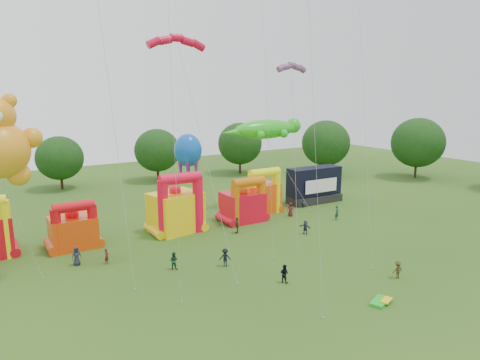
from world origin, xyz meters
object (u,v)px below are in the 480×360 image
stage_trailer (314,185)px  spectator_4 (237,225)px  spectator_0 (77,256)px  gecko_kite (280,158)px  bouncy_castle_2 (177,209)px  teddy_bear_kite (1,150)px  octopus_kite (197,177)px

stage_trailer → spectator_4: stage_trailer is taller
spectator_0 → spectator_4: 17.86m
gecko_kite → spectator_0: bearing=-166.7°
bouncy_castle_2 → teddy_bear_kite: bearing=-162.1°
bouncy_castle_2 → stage_trailer: size_ratio=0.86×
stage_trailer → gecko_kite: gecko_kite is taller
spectator_4 → spectator_0: bearing=-65.1°
spectator_0 → spectator_4: (17.86, -0.02, 0.06)m
bouncy_castle_2 → stage_trailer: bearing=5.0°
octopus_kite → spectator_0: bearing=-155.9°
spectator_0 → gecko_kite: bearing=5.6°
stage_trailer → spectator_0: stage_trailer is taller
bouncy_castle_2 → gecko_kite: 17.86m
teddy_bear_kite → spectator_4: bearing=3.4°
gecko_kite → spectator_4: (-11.45, -6.97, -6.03)m
bouncy_castle_2 → stage_trailer: bouncy_castle_2 is taller
spectator_4 → teddy_bear_kite: bearing=-61.7°
bouncy_castle_2 → stage_trailer: 23.09m
gecko_kite → stage_trailer: bearing=-6.6°
gecko_kite → octopus_kite: bearing=178.1°
bouncy_castle_2 → octopus_kite: octopus_kite is taller
stage_trailer → teddy_bear_kite: size_ratio=0.52×
teddy_bear_kite → octopus_kite: 24.27m
teddy_bear_kite → spectator_0: (5.33, 1.41, -10.67)m
stage_trailer → octopus_kite: octopus_kite is taller
stage_trailer → gecko_kite: (-5.86, 0.67, 4.45)m
stage_trailer → spectator_4: bearing=-160.0°
spectator_0 → octopus_kite: bearing=16.4°
stage_trailer → spectator_4: (-17.31, -6.30, -1.59)m
stage_trailer → teddy_bear_kite: 42.21m
teddy_bear_kite → spectator_4: 25.55m
bouncy_castle_2 → gecko_kite: size_ratio=0.55×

